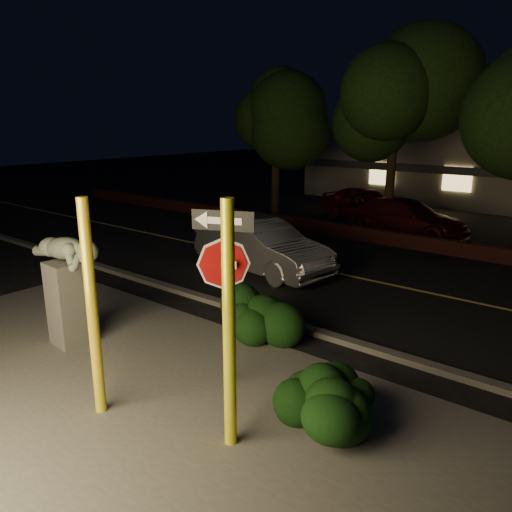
{
  "coord_description": "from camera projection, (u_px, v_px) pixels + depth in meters",
  "views": [
    {
      "loc": [
        5.77,
        -5.51,
        4.41
      ],
      "look_at": [
        -0.68,
        2.49,
        1.6
      ],
      "focal_mm": 35.0,
      "sensor_mm": 36.0,
      "label": 1
    }
  ],
  "objects": [
    {
      "name": "hedge_right",
      "position": [
        328.0,
        388.0,
        7.51
      ],
      "size": [
        1.72,
        1.17,
        1.03
      ],
      "primitive_type": "ellipsoid",
      "rotation": [
        0.0,
        0.0,
        -0.23
      ],
      "color": "black",
      "rests_on": "ground"
    },
    {
      "name": "parked_car_darkred",
      "position": [
        406.0,
        218.0,
        19.56
      ],
      "size": [
        5.04,
        2.42,
        1.42
      ],
      "primitive_type": "imported",
      "rotation": [
        0.0,
        0.0,
        1.48
      ],
      "color": "#440F14",
      "rests_on": "ground"
    },
    {
      "name": "curb",
      "position": [
        292.0,
        325.0,
        10.96
      ],
      "size": [
        80.0,
        0.25,
        0.12
      ],
      "primitive_type": "cube",
      "color": "#4C4944",
      "rests_on": "ground"
    },
    {
      "name": "tree_far_a",
      "position": [
        276.0,
        98.0,
        21.99
      ],
      "size": [
        4.6,
        4.6,
        7.43
      ],
      "color": "black",
      "rests_on": "ground"
    },
    {
      "name": "ground",
      "position": [
        416.0,
        259.0,
        16.31
      ],
      "size": [
        90.0,
        90.0,
        0.0
      ],
      "primitive_type": "plane",
      "color": "black",
      "rests_on": "ground"
    },
    {
      "name": "tree_far_b",
      "position": [
        398.0,
        74.0,
        18.63
      ],
      "size": [
        5.2,
        5.2,
        8.41
      ],
      "color": "black",
      "rests_on": "ground"
    },
    {
      "name": "silver_sedan",
      "position": [
        262.0,
        246.0,
        14.85
      ],
      "size": [
        4.86,
        2.31,
        1.54
      ],
      "primitive_type": "imported",
      "rotation": [
        0.0,
        0.0,
        1.42
      ],
      "color": "#A0A0A5",
      "rests_on": "ground"
    },
    {
      "name": "road",
      "position": [
        375.0,
        282.0,
        14.05
      ],
      "size": [
        80.0,
        8.0,
        0.01
      ],
      "primitive_type": "cube",
      "color": "black",
      "rests_on": "ground"
    },
    {
      "name": "hedge_far_right",
      "position": [
        318.0,
        404.0,
        7.03
      ],
      "size": [
        1.78,
        1.41,
        1.08
      ],
      "primitive_type": "ellipsoid",
      "rotation": [
        0.0,
        0.0,
        0.32
      ],
      "color": "black",
      "rests_on": "ground"
    },
    {
      "name": "parked_car_red",
      "position": [
        365.0,
        203.0,
        22.75
      ],
      "size": [
        4.55,
        2.53,
        1.47
      ],
      "primitive_type": "imported",
      "rotation": [
        0.0,
        0.0,
        1.38
      ],
      "color": "#681108",
      "rests_on": "ground"
    },
    {
      "name": "lane_marking",
      "position": [
        375.0,
        281.0,
        14.05
      ],
      "size": [
        80.0,
        0.12,
        0.0
      ],
      "primitive_type": "cube",
      "color": "#D1BA53",
      "rests_on": "road"
    },
    {
      "name": "patio",
      "position": [
        153.0,
        402.0,
        8.04
      ],
      "size": [
        14.0,
        6.0,
        0.02
      ],
      "primitive_type": "cube",
      "color": "#4C4944",
      "rests_on": "ground"
    },
    {
      "name": "signpost",
      "position": [
        223.0,
        264.0,
        8.01
      ],
      "size": [
        0.96,
        0.44,
        3.04
      ],
      "rotation": [
        0.0,
        0.0,
        0.41
      ],
      "color": "black",
      "rests_on": "ground"
    },
    {
      "name": "yellow_pole_left",
      "position": [
        92.0,
        310.0,
        7.37
      ],
      "size": [
        0.17,
        0.17,
        3.38
      ],
      "primitive_type": "cylinder",
      "color": "yellow",
      "rests_on": "ground"
    },
    {
      "name": "sculpture",
      "position": [
        67.0,
        277.0,
        9.79
      ],
      "size": [
        2.17,
        0.72,
        2.31
      ],
      "rotation": [
        0.0,
        0.0,
        -0.07
      ],
      "color": "#4C4944",
      "rests_on": "ground"
    },
    {
      "name": "yellow_pole_right",
      "position": [
        229.0,
        329.0,
        6.58
      ],
      "size": [
        0.17,
        0.17,
        3.49
      ],
      "primitive_type": "cylinder",
      "color": "yellow",
      "rests_on": "ground"
    },
    {
      "name": "parking_lot",
      "position": [
        478.0,
        225.0,
        21.56
      ],
      "size": [
        40.0,
        12.0,
        0.01
      ],
      "primitive_type": "cube",
      "color": "black",
      "rests_on": "ground"
    },
    {
      "name": "brick_wall",
      "position": [
        431.0,
        245.0,
        17.22
      ],
      "size": [
        40.0,
        0.35,
        0.5
      ],
      "primitive_type": "cube",
      "color": "#4A1D17",
      "rests_on": "ground"
    },
    {
      "name": "hedge_center",
      "position": [
        250.0,
        314.0,
        10.22
      ],
      "size": [
        2.22,
        1.2,
        1.11
      ],
      "primitive_type": "ellipsoid",
      "rotation": [
        0.0,
        0.0,
        -0.1
      ],
      "color": "black",
      "rests_on": "ground"
    }
  ]
}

